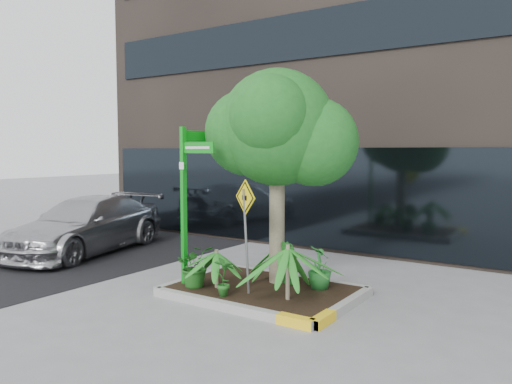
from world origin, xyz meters
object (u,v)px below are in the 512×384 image
Objects in this scene: tree at (278,128)px; parked_car at (86,225)px; street_sign_post at (188,191)px; cattle_sign at (246,217)px.

tree is 0.85× the size of parked_car.
parked_car is 1.59× the size of street_sign_post.
tree is at bearing 47.54° from street_sign_post.
cattle_sign is (5.91, -1.24, 0.79)m from parked_car.
cattle_sign is at bearing -24.21° from parked_car.
parked_car is 2.45× the size of cattle_sign.
tree is 2.02m from street_sign_post.
tree is 1.36× the size of street_sign_post.
cattle_sign is at bearing 10.56° from street_sign_post.
tree is 1.84m from cattle_sign.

